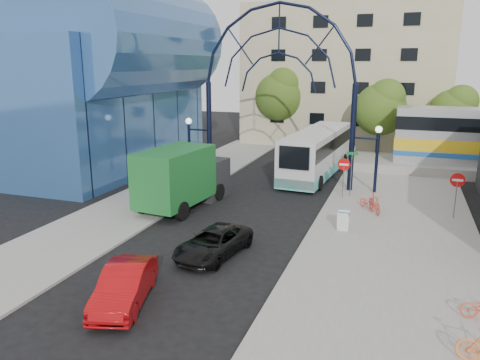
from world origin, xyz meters
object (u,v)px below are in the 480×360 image
at_px(do_not_enter_sign, 457,185).
at_px(tree_north_c, 455,111).
at_px(tree_north_b, 281,94).
at_px(green_truck, 184,177).
at_px(city_bus, 318,152).
at_px(red_sedan, 125,285).
at_px(stop_sign, 344,168).
at_px(street_name_sign, 352,164).
at_px(gateway_arch, 279,58).
at_px(bike_near_a, 368,203).
at_px(bike_near_b, 375,203).
at_px(black_suv, 213,243).
at_px(tree_north_a, 382,107).
at_px(sandwich_board, 343,219).

distance_m(do_not_enter_sign, tree_north_c, 18.11).
xyz_separation_m(tree_north_b, green_truck, (0.04, -22.52, -3.48)).
distance_m(tree_north_c, city_bus, 14.22).
relative_size(do_not_enter_sign, red_sedan, 0.60).
bearing_deg(stop_sign, tree_north_b, 115.83).
bearing_deg(stop_sign, street_name_sign, 56.36).
bearing_deg(stop_sign, green_truck, -152.00).
relative_size(gateway_arch, do_not_enter_sign, 5.50).
relative_size(do_not_enter_sign, bike_near_a, 1.64).
relative_size(gateway_arch, city_bus, 1.10).
height_order(tree_north_b, bike_near_b, tree_north_b).
bearing_deg(red_sedan, black_suv, 58.56).
distance_m(street_name_sign, city_bus, 6.42).
relative_size(street_name_sign, bike_near_a, 1.85).
relative_size(gateway_arch, tree_north_c, 2.10).
bearing_deg(tree_north_b, gateway_arch, -76.32).
bearing_deg(tree_north_a, sandwich_board, -91.50).
bearing_deg(black_suv, gateway_arch, 101.90).
height_order(green_truck, bike_near_a, green_truck).
xyz_separation_m(tree_north_b, bike_near_b, (10.76, -20.38, -4.60)).
xyz_separation_m(tree_north_a, green_truck, (-9.96, -18.52, -2.82)).
bearing_deg(sandwich_board, tree_north_b, 111.59).
distance_m(red_sedan, bike_near_a, 15.50).
relative_size(city_bus, red_sedan, 2.98).
distance_m(tree_north_b, city_bus, 13.61).
bearing_deg(sandwich_board, city_bus, 106.11).
bearing_deg(green_truck, stop_sign, 33.80).
bearing_deg(tree_north_a, tree_north_b, 158.20).
bearing_deg(bike_near_a, sandwich_board, -138.54).
xyz_separation_m(do_not_enter_sign, street_name_sign, (-5.80, 2.60, 0.15)).
relative_size(tree_north_b, red_sedan, 1.93).
distance_m(tree_north_c, bike_near_a, 19.17).
bearing_deg(bike_near_b, tree_north_b, 94.91).
height_order(stop_sign, green_truck, green_truck).
xyz_separation_m(tree_north_c, city_bus, (-10.05, -9.73, -2.52)).
bearing_deg(tree_north_a, tree_north_c, 18.44).
bearing_deg(tree_north_b, city_bus, -63.11).
xyz_separation_m(gateway_arch, stop_sign, (4.80, -2.00, -6.56)).
height_order(gateway_arch, stop_sign, gateway_arch).
distance_m(street_name_sign, green_truck, 10.43).
bearing_deg(do_not_enter_sign, stop_sign, 162.12).
relative_size(street_name_sign, bike_near_b, 1.53).
relative_size(stop_sign, bike_near_b, 1.37).
bearing_deg(do_not_enter_sign, red_sedan, -130.47).
bearing_deg(red_sedan, tree_north_b, 79.12).
xyz_separation_m(red_sedan, bike_near_a, (7.19, 13.74, -0.17)).
relative_size(tree_north_a, black_suv, 1.61).
height_order(tree_north_a, tree_north_b, tree_north_b).
height_order(tree_north_c, bike_near_a, tree_north_c).
height_order(city_bus, bike_near_a, city_bus).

